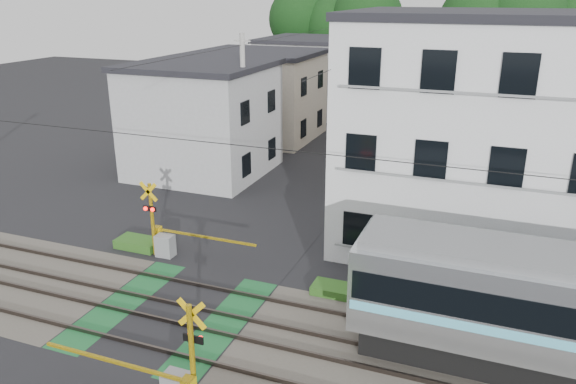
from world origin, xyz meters
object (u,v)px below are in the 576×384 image
at_px(crossing_signal_near, 179,383).
at_px(apartment_block, 477,133).
at_px(crossing_signal_far, 164,239).
at_px(pedestrian, 364,120).

distance_m(crossing_signal_near, apartment_block, 14.95).
height_order(crossing_signal_far, apartment_block, apartment_block).
relative_size(crossing_signal_far, apartment_block, 0.46).
distance_m(crossing_signal_near, pedestrian, 31.12).
bearing_deg(pedestrian, crossing_signal_far, 100.40).
xyz_separation_m(crossing_signal_near, pedestrian, (-2.86, 30.99, 0.15)).
relative_size(crossing_signal_near, pedestrian, 2.74).
height_order(crossing_signal_near, apartment_block, apartment_block).
distance_m(apartment_block, pedestrian, 20.24).
bearing_deg(crossing_signal_far, crossing_signal_near, -54.71).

